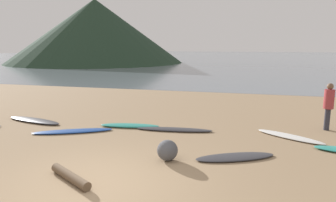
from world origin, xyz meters
The scene contains 12 objects.
ground_plane centered at (0.00, 10.00, -0.10)m, with size 120.00×120.00×0.20m, color #997C5B.
ocean_water centered at (0.00, 62.74, 0.00)m, with size 140.00×100.00×0.01m, color slate.
headland_hill centered at (-20.08, 38.43, 4.74)m, with size 26.41×26.41×9.49m, color #1E3323.
surfboard_2 centered at (-4.66, 4.10, 0.05)m, with size 2.46×0.54×0.10m, color #333338.
surfboard_3 centered at (-2.52, 3.24, 0.04)m, with size 2.52×0.47×0.08m, color #1E479E.
surfboard_4 centered at (-0.99, 4.32, 0.05)m, with size 2.03×0.48×0.10m, color teal.
surfboard_5 centered at (0.59, 4.27, 0.04)m, with size 2.52×0.45×0.08m, color #333338.
surfboard_6 centered at (2.65, 2.23, 0.04)m, with size 2.04×0.57×0.07m, color #333338.
surfboard_7 centered at (4.17, 4.41, 0.04)m, with size 2.11×0.48×0.08m, color white.
person_1 centered at (5.45, 5.64, 0.92)m, with size 0.31×0.31×1.56m.
driftwood_log centered at (-0.60, 0.05, 0.10)m, with size 0.19×0.19×1.37m, color brown.
beach_rock_far centered at (1.05, 1.68, 0.26)m, with size 0.51×0.51×0.51m, color #4A4C51.
Camera 1 is at (2.89, -5.22, 2.80)m, focal length 32.89 mm.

